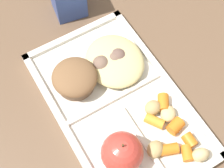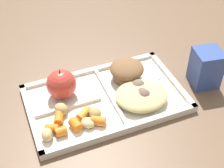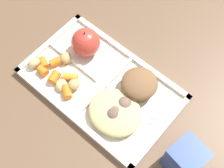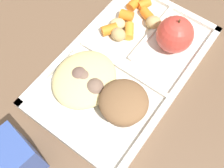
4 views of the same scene
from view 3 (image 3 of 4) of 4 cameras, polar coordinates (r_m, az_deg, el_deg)
The scene contains 21 objects.
ground at distance 0.80m, azimuth -1.93°, elevation -0.40°, with size 6.00×6.00×0.00m, color brown.
lunch_tray at distance 0.79m, azimuth -2.00°, elevation -0.14°, with size 0.39×0.24×0.02m.
green_apple at distance 0.81m, azimuth -4.82°, elevation 7.59°, with size 0.08×0.08×0.08m.
bran_muffin at distance 0.76m, azimuth 4.99°, elevation -0.10°, with size 0.09×0.09×0.05m.
carrot_slice_diagonal at distance 0.83m, azimuth -12.43°, elevation 3.82°, with size 0.02×0.02×0.03m, color orange.
carrot_slice_edge at distance 0.82m, azimuth -10.14°, elevation 4.08°, with size 0.02×0.02×0.03m, color orange.
carrot_slice_center at distance 0.82m, azimuth -12.54°, elevation 2.35°, with size 0.02×0.02×0.03m, color orange.
carrot_slice_back at distance 0.80m, azimuth -7.60°, elevation 1.29°, with size 0.02×0.02×0.04m, color orange.
carrot_slice_tilted at distance 0.78m, azimuth -8.26°, elevation -1.39°, with size 0.02×0.02×0.03m, color orange.
carrot_slice_large at distance 0.80m, azimuth -10.49°, elevation 1.24°, with size 0.02×0.02×0.03m, color orange.
potato_chunk_large at distance 0.82m, azimuth -8.50°, elevation 4.76°, with size 0.03×0.03×0.03m, color tan.
potato_chunk_small at distance 0.79m, azimuth -9.23°, elevation -0.17°, with size 0.03×0.03×0.02m, color tan.
potato_chunk_wedge at distance 0.83m, azimuth -14.03°, elevation 3.70°, with size 0.03×0.02×0.03m, color tan.
potato_chunk_golden at distance 0.78m, azimuth -7.01°, elevation -0.13°, with size 0.03×0.03×0.03m, color tan.
egg_noodle_pile at distance 0.74m, azimuth 0.53°, elevation -5.19°, with size 0.13×0.12×0.03m, color #D6C684.
meatball_center at distance 0.75m, azimuth 0.24°, elevation -4.54°, with size 0.03×0.03×0.03m, color brown.
meatball_front at distance 0.75m, azimuth 2.22°, elevation -3.76°, with size 0.04×0.04×0.04m, color #755B4C.
meatball_back at distance 0.74m, azimuth 0.54°, elevation -5.17°, with size 0.04×0.04×0.04m, color #755B4C.
meatball_side at distance 0.74m, azimuth 0.15°, elevation -5.73°, with size 0.04×0.04×0.04m, color brown.
plastic_fork at distance 0.76m, azimuth 3.92°, elevation -5.75°, with size 0.14×0.06×0.00m.
milk_carton at distance 0.70m, azimuth 13.17°, elevation -13.21°, with size 0.07×0.07×0.10m, color #334C99.
Camera 3 is at (0.25, -0.25, 0.72)m, focal length 50.08 mm.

